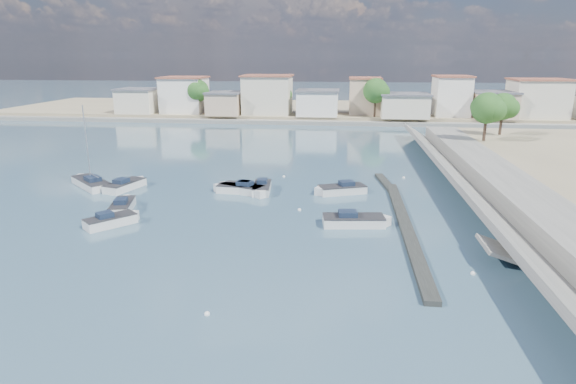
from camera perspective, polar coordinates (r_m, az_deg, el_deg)
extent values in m
plane|color=#2C4A59|center=(69.58, 5.13, 4.43)|extent=(400.00, 400.00, 0.00)
cube|color=slate|center=(46.32, 27.64, -2.07)|extent=(5.00, 90.00, 1.80)
cube|color=slate|center=(44.92, 22.47, -1.96)|extent=(4.17, 90.00, 2.86)
cube|color=slate|center=(36.97, 25.80, -6.92)|extent=(5.31, 3.50, 1.94)
cube|color=black|center=(40.88, 13.77, -3.96)|extent=(1.00, 26.00, 0.35)
cube|color=black|center=(54.15, 11.53, 1.03)|extent=(2.00, 8.05, 0.30)
cube|color=gray|center=(120.91, 5.86, 9.60)|extent=(160.00, 40.00, 1.40)
cube|color=slate|center=(100.10, 5.65, 8.14)|extent=(160.00, 2.50, 0.80)
cube|color=beige|center=(114.18, -17.28, 10.23)|extent=(8.00, 8.00, 5.00)
cube|color=#595960|center=(113.98, -17.39, 11.57)|extent=(8.48, 8.48, 0.35)
cube|color=white|center=(112.34, -12.16, 11.14)|extent=(9.00, 9.00, 7.50)
cube|color=#99513D|center=(112.11, -12.27, 13.14)|extent=(9.54, 9.54, 0.35)
cube|color=#CEAE8E|center=(106.81, -7.45, 10.32)|extent=(7.00, 8.00, 4.50)
cube|color=#595960|center=(106.61, -7.50, 11.62)|extent=(7.42, 8.48, 0.35)
cube|color=beige|center=(106.83, -2.44, 11.38)|extent=(10.00, 9.00, 8.00)
cube|color=#99513D|center=(106.58, -2.46, 13.62)|extent=(10.60, 9.54, 0.35)
cube|color=white|center=(104.81, 3.54, 10.46)|extent=(8.50, 8.50, 5.00)
cube|color=#595960|center=(104.59, 3.56, 11.92)|extent=(9.01, 9.01, 0.35)
cube|color=#CEAE8E|center=(107.62, 9.06, 11.10)|extent=(6.50, 7.50, 7.50)
cube|color=#99513D|center=(107.38, 9.16, 13.19)|extent=(6.89, 7.95, 0.35)
cube|color=beige|center=(104.42, 13.56, 9.90)|extent=(9.50, 9.00, 4.50)
cube|color=#595960|center=(104.21, 13.65, 11.22)|extent=(10.07, 9.54, 0.35)
cube|color=white|center=(108.84, 18.76, 10.66)|extent=(7.00, 8.00, 8.00)
cube|color=#99513D|center=(108.60, 18.96, 12.85)|extent=(7.42, 8.48, 0.35)
cube|color=#CEAE8E|center=(108.97, 23.07, 9.45)|extent=(8.00, 9.00, 5.00)
cube|color=#595960|center=(108.76, 23.22, 10.85)|extent=(8.48, 9.54, 0.35)
cube|color=beige|center=(112.64, 27.45, 9.75)|extent=(10.50, 8.50, 7.50)
cube|color=#99513D|center=(112.41, 27.71, 11.73)|extent=(11.13, 9.01, 0.35)
cylinder|color=#38281E|center=(108.46, -10.56, 9.97)|extent=(0.44, 0.44, 3.38)
sphere|color=#1D4717|center=(108.18, -10.65, 11.73)|extent=(4.80, 4.80, 4.80)
sphere|color=#1D4717|center=(107.37, -10.27, 11.60)|extent=(3.60, 3.60, 3.60)
sphere|color=#1D4717|center=(108.82, -10.97, 11.82)|extent=(3.30, 3.30, 3.30)
cylinder|color=#38281E|center=(107.62, -0.73, 10.07)|extent=(0.44, 0.44, 2.93)
sphere|color=#1D4717|center=(107.36, -0.74, 11.61)|extent=(4.16, 4.16, 4.16)
sphere|color=#1D4717|center=(106.77, -0.35, 11.48)|extent=(3.12, 3.12, 3.12)
sphere|color=#1D4717|center=(107.82, -1.06, 11.69)|extent=(2.86, 2.86, 2.86)
cylinder|color=#38281E|center=(102.93, 10.25, 9.75)|extent=(0.44, 0.44, 3.60)
sphere|color=#1D4717|center=(102.63, 10.35, 11.72)|extent=(5.12, 5.12, 5.12)
sphere|color=#1D4717|center=(102.07, 10.91, 11.54)|extent=(3.84, 3.84, 3.84)
sphere|color=#1D4717|center=(103.05, 9.88, 11.85)|extent=(3.52, 3.52, 3.52)
cylinder|color=#38281E|center=(108.08, 18.75, 9.33)|extent=(0.44, 0.44, 3.15)
sphere|color=#1D4717|center=(107.81, 18.90, 10.97)|extent=(4.48, 4.48, 4.48)
sphere|color=#1D4717|center=(107.46, 19.40, 10.80)|extent=(3.36, 3.36, 3.36)
sphere|color=#1D4717|center=(108.07, 18.50, 11.09)|extent=(3.08, 3.08, 3.08)
cylinder|color=#38281E|center=(111.57, 26.99, 8.52)|extent=(0.44, 0.44, 2.70)
sphere|color=#1D4717|center=(111.34, 27.16, 9.88)|extent=(3.84, 3.84, 3.84)
sphere|color=#1D4717|center=(111.16, 27.58, 9.73)|extent=(2.88, 2.88, 2.88)
sphere|color=#1D4717|center=(111.46, 26.81, 9.99)|extent=(2.64, 2.64, 2.64)
cylinder|color=#38281E|center=(75.72, 22.29, 6.84)|extent=(0.44, 0.44, 3.15)
sphere|color=#1D4717|center=(75.36, 22.54, 9.17)|extent=(4.48, 4.48, 4.48)
sphere|color=#1D4717|center=(75.07, 23.26, 8.91)|extent=(3.36, 3.36, 3.36)
sphere|color=#1D4717|center=(75.56, 21.95, 9.35)|extent=(3.08, 3.08, 3.08)
cylinder|color=#38281E|center=(82.56, 23.89, 7.24)|extent=(0.44, 0.44, 2.93)
sphere|color=#1D4717|center=(82.25, 24.12, 9.23)|extent=(4.16, 4.16, 4.16)
sphere|color=#1D4717|center=(82.01, 24.73, 9.01)|extent=(3.12, 3.12, 3.12)
sphere|color=#1D4717|center=(82.42, 23.62, 9.39)|extent=(2.86, 2.86, 2.86)
cube|color=silver|center=(46.65, -19.01, -1.74)|extent=(2.69, 4.60, 1.00)
cube|color=silver|center=(48.39, -18.60, -1.09)|extent=(1.64, 1.64, 1.00)
cube|color=#262628|center=(46.51, -19.07, -1.16)|extent=(2.72, 4.61, 0.08)
cube|color=#19253A|center=(46.04, -19.20, -1.03)|extent=(1.33, 1.51, 0.48)
cube|color=silver|center=(42.88, -20.29, -3.39)|extent=(3.94, 4.16, 1.00)
cube|color=silver|center=(43.50, -18.17, -2.92)|extent=(1.24, 1.24, 1.00)
cube|color=#262628|center=(42.73, -20.35, -2.76)|extent=(3.97, 4.18, 0.08)
cube|color=#19253A|center=(42.52, -20.89, -2.56)|extent=(1.58, 1.60, 0.48)
cube|color=silver|center=(50.17, -5.78, 0.27)|extent=(4.61, 1.98, 1.00)
cube|color=silver|center=(50.73, -7.90, 0.37)|extent=(1.71, 1.71, 1.00)
cube|color=#262628|center=(50.04, -5.80, 0.82)|extent=(4.61, 2.02, 0.08)
cube|color=#19253A|center=(49.86, -5.30, 1.07)|extent=(1.42, 1.14, 0.48)
cube|color=silver|center=(49.96, 6.43, 0.18)|extent=(5.17, 3.56, 1.00)
cube|color=silver|center=(49.28, 4.21, 0.02)|extent=(1.82, 1.82, 1.00)
cube|color=#262628|center=(49.82, 6.44, 0.74)|extent=(5.18, 3.60, 0.08)
cube|color=#19253A|center=(49.93, 6.97, 1.04)|extent=(1.78, 1.65, 0.48)
cube|color=silver|center=(53.99, -18.76, 0.61)|extent=(3.16, 5.11, 1.00)
cube|color=silver|center=(55.48, -17.38, 1.13)|extent=(1.81, 1.81, 1.00)
cube|color=#262628|center=(53.87, -18.81, 1.13)|extent=(3.19, 5.12, 0.08)
cube|color=#19253A|center=(53.47, -19.16, 1.25)|extent=(1.53, 1.70, 0.48)
cube|color=silver|center=(50.18, -5.47, 0.28)|extent=(4.91, 3.43, 1.00)
cube|color=silver|center=(51.28, -7.26, 0.56)|extent=(1.68, 1.68, 1.00)
cube|color=#262628|center=(50.05, -5.48, 0.83)|extent=(4.92, 3.46, 0.08)
cube|color=#19253A|center=(49.74, -5.06, 1.03)|extent=(1.70, 1.57, 0.48)
cube|color=silver|center=(50.24, -3.10, 0.35)|extent=(2.06, 4.57, 1.00)
cube|color=silver|center=(48.41, -3.28, -0.26)|extent=(1.67, 1.67, 1.00)
cube|color=#262628|center=(50.11, -3.11, 0.90)|extent=(2.09, 4.57, 0.08)
cube|color=#19253A|center=(50.48, -3.07, 1.30)|extent=(1.15, 1.42, 0.48)
cube|color=silver|center=(40.67, 7.77, -3.55)|extent=(5.27, 2.56, 1.00)
cube|color=silver|center=(41.02, 10.79, -3.52)|extent=(1.98, 1.98, 1.00)
cube|color=#262628|center=(40.51, 7.79, -2.88)|extent=(5.28, 2.60, 0.08)
cube|color=#19253A|center=(40.37, 7.09, -2.56)|extent=(1.66, 1.40, 0.48)
cube|color=silver|center=(56.27, -22.28, 0.86)|extent=(6.12, 5.82, 1.00)
cube|color=silver|center=(58.85, -23.19, 1.38)|extent=(1.57, 1.57, 1.00)
cube|color=#262628|center=(56.15, -22.33, 1.35)|extent=(6.15, 5.86, 0.08)
cube|color=#19253A|center=(55.51, -22.14, 1.47)|extent=(2.29, 2.25, 0.48)
cylinder|color=silver|center=(55.37, -22.76, 5.36)|extent=(0.12, 0.12, 8.00)
cylinder|color=silver|center=(54.89, -21.99, 1.83)|extent=(1.83, 1.67, 0.08)
sphere|color=white|center=(33.93, 21.05, -9.02)|extent=(0.32, 0.32, 0.32)
sphere|color=white|center=(44.23, 1.37, -2.14)|extent=(0.32, 0.32, 0.32)
sphere|color=white|center=(27.58, -9.57, -14.08)|extent=(0.32, 0.32, 0.32)
sphere|color=white|center=(55.83, 11.65, 1.36)|extent=(0.32, 0.32, 0.32)
sphere|color=white|center=(56.34, -0.47, 1.82)|extent=(0.32, 0.32, 0.32)
sphere|color=white|center=(57.47, 13.55, 1.66)|extent=(0.32, 0.32, 0.32)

